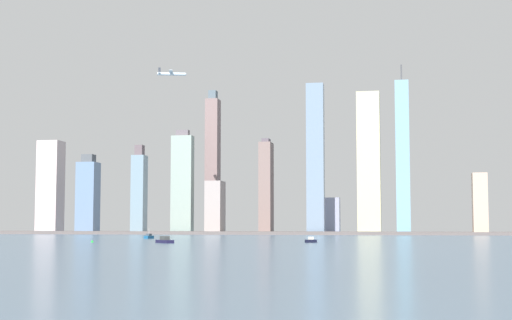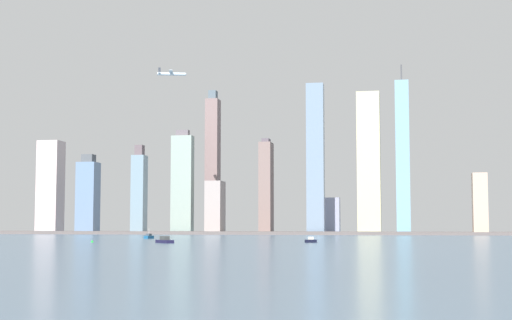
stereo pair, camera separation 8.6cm
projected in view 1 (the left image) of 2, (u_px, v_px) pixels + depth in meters
The scene contains 19 objects.
ground_plane at pixel (100, 246), 406.85m from camera, with size 6000.00×6000.00×0.00m, color slate.
waterfront_pier at pixel (253, 233), 830.91m from camera, with size 996.19×55.68×3.16m, color #635957.
skyscraper_0 at pixel (50, 187), 942.72m from camera, with size 27.38×24.82×114.51m.
skyscraper_1 at pixel (213, 164), 930.90m from camera, with size 15.66×19.00×175.62m.
skyscraper_2 at pixel (369, 163), 872.19m from camera, with size 26.27×23.32×163.09m.
skyscraper_3 at pixel (315, 158), 865.49m from camera, with size 19.70×15.32×172.11m.
skyscraper_4 at pixel (330, 216), 920.42m from camera, with size 24.41×20.88×43.09m.
skyscraper_5 at pixel (266, 187), 867.78m from camera, with size 13.75×24.53×109.01m.
skyscraper_6 at pixel (88, 196), 898.74m from camera, with size 23.04×21.23×93.80m.
skyscraper_7 at pixel (215, 208), 865.91m from camera, with size 18.33×27.23×60.19m.
skyscraper_8 at pixel (480, 204), 786.90m from camera, with size 14.94×16.36×64.40m.
skyscraper_10 at pixel (139, 192), 874.22m from camera, with size 15.09×16.41×102.41m.
skyscraper_11 at pixel (182, 183), 894.38m from camera, with size 24.86×13.69×122.31m.
skyscraper_12 at pixel (403, 157), 870.21m from camera, with size 15.71×16.53×195.74m.
boat_0 at pixel (149, 237), 600.09m from camera, with size 5.36×10.78×7.97m.
boat_1 at pixel (311, 240), 474.28m from camera, with size 7.45×5.53×3.69m.
boat_4 at pixel (165, 241), 465.08m from camera, with size 15.11×16.23×4.20m.
channel_buoy_0 at pixel (92, 241), 480.73m from camera, with size 1.85×1.85×1.72m, color green.
airplane at pixel (172, 74), 790.41m from camera, with size 29.94×28.03×8.24m.
Camera 1 is at (158.48, -386.58, 11.97)m, focal length 53.26 mm.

